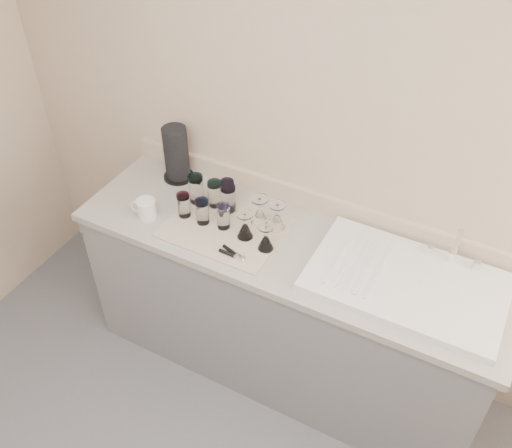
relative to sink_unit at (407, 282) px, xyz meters
The scene contains 18 objects.
room_envelope 1.47m from the sink_unit, 114.66° to the right, with size 3.54×3.50×2.52m.
counter_unit 0.72m from the sink_unit, behind, with size 2.06×0.62×0.90m.
sink_unit is the anchor object (origin of this frame).
dish_towel 0.87m from the sink_unit, behind, with size 0.55×0.42×0.01m, color beige.
tumbler_teal 1.09m from the sink_unit, behind, with size 0.08×0.08×0.15m.
tumbler_cyan 1.00m from the sink_unit, behind, with size 0.07×0.07×0.14m.
tumbler_purple 0.92m from the sink_unit, behind, with size 0.07×0.07×0.14m.
tumbler_magenta 1.09m from the sink_unit, behind, with size 0.06×0.06×0.13m.
tumbler_blue 0.98m from the sink_unit, behind, with size 0.07×0.07×0.13m.
tumbler_lavender 0.88m from the sink_unit, behind, with size 0.06×0.06×0.13m.
tumbler_extra 0.95m from the sink_unit, behind, with size 0.07×0.07×0.14m.
goblet_back_left 0.74m from the sink_unit, behind, with size 0.08×0.08×0.15m.
goblet_back_right 0.65m from the sink_unit, behind, with size 0.08×0.08×0.14m.
goblet_front_left 0.75m from the sink_unit, behind, with size 0.08×0.08×0.14m.
goblet_front_right 0.64m from the sink_unit, behind, with size 0.07×0.07×0.13m.
can_opener 0.76m from the sink_unit, 164.92° to the right, with size 0.14×0.06×0.02m.
white_mug 1.25m from the sink_unit, behind, with size 0.14×0.11×0.10m.
paper_towel_roll 1.31m from the sink_unit, behind, with size 0.16×0.16×0.30m.
Camera 1 is at (0.77, -0.56, 2.69)m, focal length 40.00 mm.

